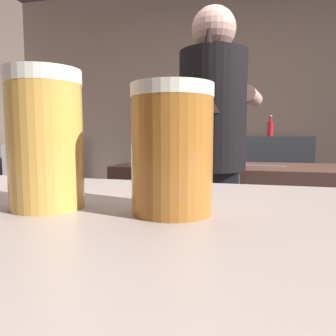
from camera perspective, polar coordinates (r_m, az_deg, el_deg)
name	(u,v)px	position (r m, az deg, el deg)	size (l,w,h in m)	color
wall_back	(237,114)	(3.52, 12.15, 9.36)	(5.20, 0.10, 2.70)	brown
prep_counter	(280,239)	(2.22, 19.29, -11.79)	(2.10, 0.60, 0.93)	brown
back_shelf	(257,193)	(3.28, 15.52, -4.34)	(0.96, 0.36, 1.11)	#373C42
mini_fridge	(46,191)	(3.82, -20.87, -3.78)	(0.62, 0.58, 1.03)	silver
bartender	(212,156)	(1.67, 7.77, 2.18)	(0.46, 0.53, 1.76)	#2E3039
mixing_bowl	(225,162)	(2.09, 10.05, 1.05)	(0.16, 0.16, 0.05)	#C94937
chefs_knife	(265,166)	(2.07, 16.83, 0.33)	(0.24, 0.03, 0.01)	silver
pint_glass_near	(172,150)	(0.32, 0.73, 3.27)	(0.08, 0.08, 0.13)	#AC6A29
pint_glass_far	(46,140)	(0.37, -20.83, 4.66)	(0.08, 0.08, 0.15)	gold
bottle_olive_oil	(230,125)	(3.15, 10.91, 7.41)	(0.07, 0.07, 0.26)	#D0C488
bottle_vinegar	(270,128)	(3.32, 17.64, 6.74)	(0.05, 0.05, 0.20)	red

